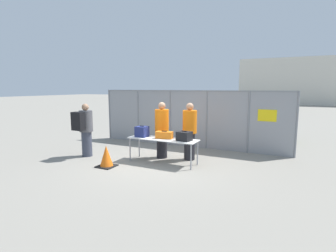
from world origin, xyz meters
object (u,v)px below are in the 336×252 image
object	(u,v)px
suitcase_navy	(142,132)
inspection_table	(163,140)
security_worker_near	(162,129)
security_worker_far	(190,131)
traveler_hooded	(85,128)
utility_trailer	(255,131)
suitcase_black	(184,136)
traffic_cone	(106,157)
suitcase_orange	(164,135)

from	to	relation	value
suitcase_navy	inspection_table	bearing A→B (deg)	1.30
security_worker_near	security_worker_far	world-z (taller)	security_worker_near
traveler_hooded	utility_trailer	bearing A→B (deg)	28.06
suitcase_black	security_worker_far	bearing A→B (deg)	99.46
inspection_table	traffic_cone	xyz separation A→B (m)	(-1.29, -1.07, -0.41)
inspection_table	suitcase_navy	world-z (taller)	suitcase_navy
suitcase_navy	security_worker_far	bearing A→B (deg)	29.02
inspection_table	utility_trailer	distance (m)	5.43
suitcase_orange	suitcase_black	world-z (taller)	suitcase_black
security_worker_far	traffic_cone	xyz separation A→B (m)	(-1.87, -1.78, -0.64)
inspection_table	traveler_hooded	distance (m)	2.70
security_worker_far	traffic_cone	distance (m)	2.66
traveler_hooded	suitcase_navy	bearing A→B (deg)	-8.46
security_worker_near	security_worker_far	size ratio (longest dim) A/B	1.01
suitcase_black	traffic_cone	distance (m)	2.34
inspection_table	traveler_hooded	world-z (taller)	traveler_hooded
suitcase_navy	suitcase_orange	xyz separation A→B (m)	(0.76, 0.06, -0.06)
inspection_table	security_worker_far	size ratio (longest dim) A/B	1.19
suitcase_navy	security_worker_near	world-z (taller)	security_worker_near
traveler_hooded	security_worker_far	size ratio (longest dim) A/B	0.97
suitcase_orange	security_worker_far	size ratio (longest dim) A/B	0.30
inspection_table	suitcase_navy	bearing A→B (deg)	-178.70
security_worker_near	traffic_cone	xyz separation A→B (m)	(-0.98, -1.60, -0.65)
suitcase_navy	suitcase_black	distance (m)	1.43
suitcase_navy	traffic_cone	world-z (taller)	suitcase_navy
inspection_table	suitcase_orange	size ratio (longest dim) A/B	3.99
inspection_table	utility_trailer	bearing A→B (deg)	68.57
traveler_hooded	suitcase_orange	bearing A→B (deg)	-11.05
inspection_table	traveler_hooded	size ratio (longest dim) A/B	1.23
suitcase_black	suitcase_navy	bearing A→B (deg)	-179.59
inspection_table	suitcase_orange	distance (m)	0.17
suitcase_black	traveler_hooded	xyz separation A→B (m)	(-3.35, -0.47, 0.08)
traffic_cone	suitcase_black	bearing A→B (deg)	28.02
utility_trailer	traffic_cone	bearing A→B (deg)	-118.16
suitcase_orange	utility_trailer	distance (m)	5.39
utility_trailer	suitcase_navy	bearing A→B (deg)	-118.14
utility_trailer	traveler_hooded	bearing A→B (deg)	-129.95
suitcase_orange	traffic_cone	distance (m)	1.81
suitcase_black	traffic_cone	size ratio (longest dim) A/B	0.70
security_worker_far	utility_trailer	distance (m)	4.58
security_worker_far	traffic_cone	world-z (taller)	security_worker_far
inspection_table	utility_trailer	world-z (taller)	inspection_table
traffic_cone	security_worker_far	bearing A→B (deg)	43.47
traveler_hooded	security_worker_far	xyz separation A→B (m)	(3.23, 1.19, -0.03)
suitcase_navy	suitcase_orange	bearing A→B (deg)	4.17
suitcase_navy	utility_trailer	distance (m)	5.76
security_worker_far	suitcase_navy	bearing A→B (deg)	34.91
suitcase_navy	security_worker_near	xyz separation A→B (m)	(0.42, 0.54, 0.02)
suitcase_black	security_worker_near	distance (m)	1.15
security_worker_near	security_worker_far	distance (m)	0.91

